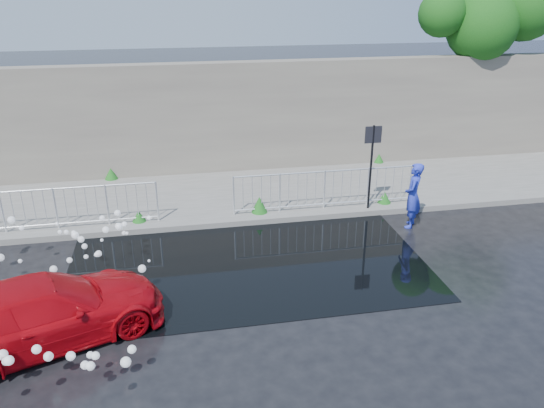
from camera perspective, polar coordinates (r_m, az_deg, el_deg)
The scene contains 13 objects.
ground at distance 11.40m, azimuth -4.50°, elevation -8.76°, with size 90.00×90.00×0.00m, color black.
pavement at distance 15.83m, azimuth -6.60°, elevation 0.84°, with size 30.00×4.00×0.15m, color #5C5C57.
curb at distance 14.00m, azimuth -5.93°, elevation -2.14°, with size 30.00×0.25×0.16m, color #5C5C57.
retaining_wall at distance 17.38m, azimuth -7.47°, elevation 9.11°, with size 30.00×0.60×3.50m, color #5F5750.
puddle at distance 12.30m, azimuth -2.72°, elevation -6.13°, with size 8.00×5.00×0.01m, color black.
sign_post at distance 14.41m, azimuth 10.69°, elevation 5.32°, with size 0.45×0.06×2.50m.
tree at distance 20.29m, azimuth 22.82°, elevation 18.00°, with size 4.93×2.40×6.36m.
railing_left at distance 14.36m, azimuth -22.27°, elevation -0.30°, with size 5.05×0.05×1.10m.
railing_right at distance 14.57m, azimuth 5.66°, elevation 1.70°, with size 5.05×0.05×1.10m.
weeds at distance 15.20m, azimuth -7.56°, elevation 0.89°, with size 12.17×3.93×0.44m.
water_spray at distance 10.92m, azimuth -22.83°, elevation -7.86°, with size 3.66×5.54×1.04m.
red_car at distance 10.28m, azimuth -23.31°, elevation -10.63°, with size 1.70×4.17×1.21m, color #AB060E.
person at distance 14.12m, azimuth 14.92°, elevation 0.89°, with size 0.63×0.42×1.74m, color #2533BC.
Camera 1 is at (-0.95, -9.68, 5.94)m, focal length 35.00 mm.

